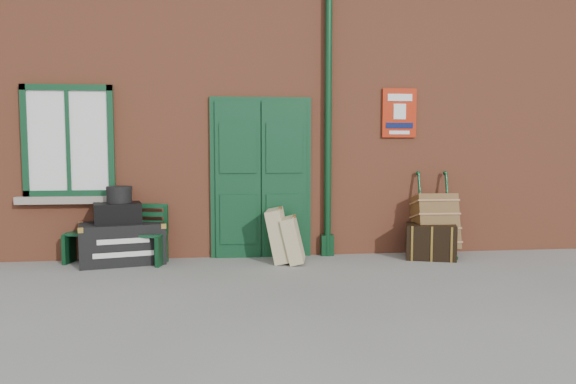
{
  "coord_description": "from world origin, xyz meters",
  "views": [
    {
      "loc": [
        -0.85,
        -6.43,
        1.62
      ],
      "look_at": [
        -0.02,
        0.6,
        1.0
      ],
      "focal_mm": 35.0,
      "sensor_mm": 36.0,
      "label": 1
    }
  ],
  "objects": [
    {
      "name": "suitcase_back",
      "position": [
        -0.09,
        1.08,
        0.37
      ],
      "size": [
        0.43,
        0.57,
        0.74
      ],
      "primitive_type": "cube",
      "rotation": [
        0.0,
        -0.2,
        -0.2
      ],
      "color": "tan",
      "rests_on": "ground"
    },
    {
      "name": "houdini_trunk",
      "position": [
        -2.19,
        1.25,
        0.27
      ],
      "size": [
        1.21,
        0.84,
        0.55
      ],
      "primitive_type": "cube",
      "rotation": [
        0.0,
        0.0,
        0.23
      ],
      "color": "black",
      "rests_on": "ground"
    },
    {
      "name": "porter_trolley",
      "position": [
        2.18,
        1.23,
        0.46
      ],
      "size": [
        0.59,
        0.64,
        1.19
      ],
      "rotation": [
        0.0,
        0.0,
        -0.04
      ],
      "color": "#0D351B",
      "rests_on": "ground"
    },
    {
      "name": "station_building",
      "position": [
        -0.0,
        3.49,
        2.16
      ],
      "size": [
        10.3,
        4.3,
        4.36
      ],
      "color": "#A04F33",
      "rests_on": "ground"
    },
    {
      "name": "hatbox",
      "position": [
        -2.21,
        1.25,
        0.93
      ],
      "size": [
        0.4,
        0.4,
        0.22
      ],
      "primitive_type": "cylinder",
      "rotation": [
        0.0,
        0.0,
        0.23
      ],
      "color": "black",
      "rests_on": "strongbox"
    },
    {
      "name": "ground",
      "position": [
        0.0,
        0.0,
        0.0
      ],
      "size": [
        80.0,
        80.0,
        0.0
      ],
      "primitive_type": "plane",
      "color": "gray",
      "rests_on": "ground"
    },
    {
      "name": "suitcase_front",
      "position": [
        0.09,
        0.98,
        0.32
      ],
      "size": [
        0.4,
        0.51,
        0.64
      ],
      "primitive_type": "cube",
      "rotation": [
        0.0,
        -0.23,
        -0.2
      ],
      "color": "tan",
      "rests_on": "ground"
    },
    {
      "name": "bench",
      "position": [
        -2.26,
        1.31,
        0.42
      ],
      "size": [
        1.39,
        0.71,
        0.83
      ],
      "rotation": [
        0.0,
        0.0,
        -0.23
      ],
      "color": "#0F391F",
      "rests_on": "ground"
    },
    {
      "name": "dark_trunk",
      "position": [
        2.05,
        1.05,
        0.24
      ],
      "size": [
        0.78,
        0.62,
        0.49
      ],
      "primitive_type": "cube",
      "rotation": [
        0.0,
        0.0,
        -0.31
      ],
      "color": "black",
      "rests_on": "ground"
    },
    {
      "name": "strongbox",
      "position": [
        -2.24,
        1.25,
        0.69
      ],
      "size": [
        0.69,
        0.56,
        0.27
      ],
      "primitive_type": "cube",
      "rotation": [
        0.0,
        0.0,
        0.23
      ],
      "color": "black",
      "rests_on": "houdini_trunk"
    }
  ]
}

